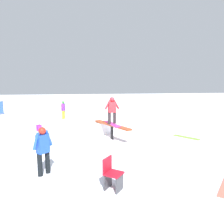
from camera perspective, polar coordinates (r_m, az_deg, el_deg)
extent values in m
plane|color=white|center=(10.84, 0.00, -7.08)|extent=(60.00, 60.00, 0.00)
cylinder|color=black|center=(10.75, 0.00, -5.35)|extent=(0.14, 0.14, 0.67)
cube|color=#A53F1E|center=(10.67, 0.00, -3.40)|extent=(2.43, 1.55, 0.08)
cube|color=white|center=(12.19, -5.00, -3.76)|extent=(2.31, 2.20, 0.64)
cube|color=#CA2E92|center=(10.65, 0.00, -3.11)|extent=(1.57, 0.67, 0.03)
cylinder|color=#2C2325|center=(10.55, -0.69, -1.62)|extent=(0.15, 0.15, 0.55)
cylinder|color=#2C2325|center=(10.65, 0.68, -1.52)|extent=(0.15, 0.15, 0.55)
cube|color=red|center=(10.51, 0.00, 1.32)|extent=(0.30, 0.40, 0.53)
cylinder|color=red|center=(10.42, -1.12, 1.91)|extent=(0.17, 0.34, 0.48)
cylinder|color=red|center=(10.58, 1.11, 2.02)|extent=(0.17, 0.34, 0.48)
sphere|color=red|center=(10.47, 0.00, 3.36)|extent=(0.22, 0.22, 0.22)
cylinder|color=yellow|center=(16.48, -12.40, -0.64)|extent=(0.13, 0.13, 0.61)
cylinder|color=yellow|center=(16.27, -12.71, -0.78)|extent=(0.13, 0.13, 0.61)
cube|color=purple|center=(16.29, -12.62, 1.21)|extent=(0.35, 0.27, 0.50)
cylinder|color=purple|center=(16.46, -12.38, 1.69)|extent=(0.22, 0.13, 0.45)
cylinder|color=purple|center=(16.10, -12.89, 1.51)|extent=(0.22, 0.13, 0.45)
sphere|color=green|center=(16.25, -12.66, 2.42)|extent=(0.20, 0.20, 0.20)
cylinder|color=black|center=(7.35, -16.48, -12.47)|extent=(0.15, 0.15, 0.71)
cylinder|color=black|center=(7.21, -18.32, -13.00)|extent=(0.15, 0.15, 0.71)
cube|color=blue|center=(7.07, -17.63, -7.89)|extent=(0.41, 0.41, 0.58)
cylinder|color=blue|center=(7.16, -16.20, -6.53)|extent=(0.24, 0.24, 0.52)
cylinder|color=blue|center=(6.92, -19.22, -7.22)|extent=(0.24, 0.24, 0.52)
sphere|color=red|center=(6.97, -17.79, -4.71)|extent=(0.23, 0.23, 0.23)
cube|color=#7FE53A|center=(11.72, 18.81, -6.27)|extent=(1.21, 1.08, 0.02)
cube|color=#3F3F44|center=(6.08, 2.01, -18.17)|extent=(0.34, 0.26, 0.44)
cube|color=#3F3F44|center=(6.24, -1.07, -17.44)|extent=(0.34, 0.26, 0.44)
cube|color=#AE1527|center=(6.05, 0.45, -15.78)|extent=(0.62, 0.62, 0.04)
cube|color=#AE1527|center=(6.06, -1.25, -13.49)|extent=(0.38, 0.29, 0.40)
cube|color=purple|center=(13.09, -18.52, -3.98)|extent=(0.37, 0.34, 0.34)
cylinder|color=blue|center=(20.11, -26.60, 1.02)|extent=(0.06, 0.06, 1.10)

